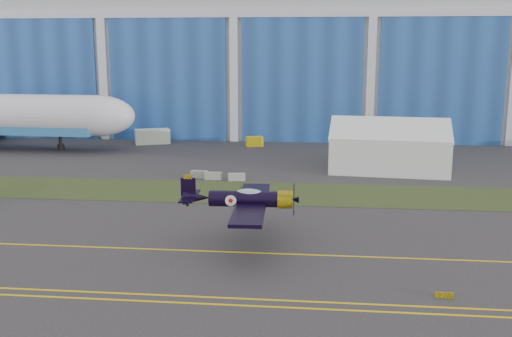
# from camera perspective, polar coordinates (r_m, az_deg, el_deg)

# --- Properties ---
(ground) EXTENTS (260.00, 260.00, 0.00)m
(ground) POSITION_cam_1_polar(r_m,az_deg,el_deg) (52.60, -9.65, -5.75)
(ground) COLOR #393637
(ground) RESTS_ON ground
(grass_median) EXTENTS (260.00, 10.00, 0.02)m
(grass_median) POSITION_cam_1_polar(r_m,az_deg,el_deg) (65.68, -6.39, -2.14)
(grass_median) COLOR #475128
(grass_median) RESTS_ON ground
(hangar) EXTENTS (220.00, 45.70, 30.00)m
(hangar) POSITION_cam_1_polar(r_m,az_deg,el_deg) (120.87, -0.59, 11.33)
(hangar) COLOR silver
(hangar) RESTS_ON ground
(taxiway_centreline) EXTENTS (200.00, 0.20, 0.02)m
(taxiway_centreline) POSITION_cam_1_polar(r_m,az_deg,el_deg) (48.05, -11.26, -7.49)
(taxiway_centreline) COLOR yellow
(taxiway_centreline) RESTS_ON ground
(edge_line_near) EXTENTS (80.00, 0.20, 0.02)m
(edge_line_near) POSITION_cam_1_polar(r_m,az_deg,el_deg) (39.70, -15.38, -11.87)
(edge_line_near) COLOR yellow
(edge_line_near) RESTS_ON ground
(edge_line_far) EXTENTS (80.00, 0.20, 0.02)m
(edge_line_far) POSITION_cam_1_polar(r_m,az_deg,el_deg) (40.56, -14.86, -11.33)
(edge_line_far) COLOR yellow
(edge_line_far) RESTS_ON ground
(guard_board_right) EXTENTS (1.20, 0.15, 0.35)m
(guard_board_right) POSITION_cam_1_polar(r_m,az_deg,el_deg) (40.22, 17.48, -11.43)
(guard_board_right) COLOR yellow
(guard_board_right) RESTS_ON ground
(warbird) EXTENTS (10.88, 12.96, 3.73)m
(warbird) POSITION_cam_1_polar(r_m,az_deg,el_deg) (47.15, -1.15, -2.90)
(warbird) COLOR black
(warbird) RESTS_ON ground
(tent) EXTENTS (15.60, 12.07, 6.80)m
(tent) POSITION_cam_1_polar(r_m,az_deg,el_deg) (77.96, 12.55, 2.37)
(tent) COLOR white
(tent) RESTS_ON ground
(shipping_container) EXTENTS (5.89, 4.15, 2.37)m
(shipping_container) POSITION_cam_1_polar(r_m,az_deg,el_deg) (98.10, -9.84, 3.02)
(shipping_container) COLOR white
(shipping_container) RESTS_ON ground
(tug) EXTENTS (2.86, 2.20, 1.48)m
(tug) POSITION_cam_1_polar(r_m,az_deg,el_deg) (94.48, -0.15, 2.59)
(tug) COLOR yellow
(tug) RESTS_ON ground
(barrier_a) EXTENTS (2.05, 0.79, 0.90)m
(barrier_a) POSITION_cam_1_polar(r_m,az_deg,el_deg) (71.96, -5.43, -0.55)
(barrier_a) COLOR gray
(barrier_a) RESTS_ON ground
(barrier_b) EXTENTS (2.02, 0.67, 0.90)m
(barrier_b) POSITION_cam_1_polar(r_m,az_deg,el_deg) (70.93, -4.09, -0.71)
(barrier_b) COLOR #979E8F
(barrier_b) RESTS_ON ground
(barrier_c) EXTENTS (2.07, 0.94, 0.90)m
(barrier_c) POSITION_cam_1_polar(r_m,az_deg,el_deg) (70.19, -1.84, -0.82)
(barrier_c) COLOR #9C9C9B
(barrier_c) RESTS_ON ground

